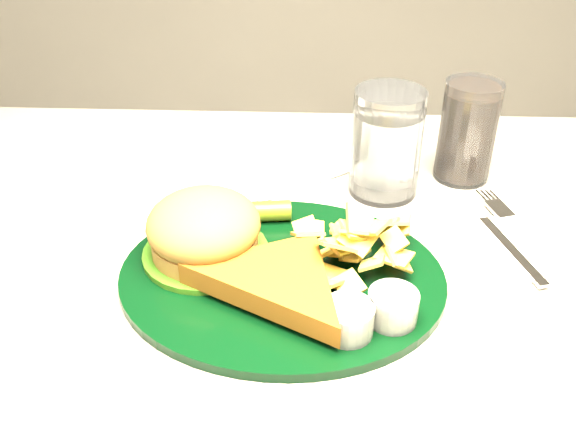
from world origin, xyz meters
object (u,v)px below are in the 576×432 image
Objects in this scene: dinner_plate at (282,251)px; fork_napkin at (509,245)px; water_glass at (386,143)px; cola_glass at (467,131)px.

fork_napkin is at bearing 18.30° from dinner_plate.
water_glass is 0.81× the size of fork_napkin.
water_glass is 0.12m from cola_glass.
dinner_plate is 0.33m from cola_glass.
fork_napkin is at bearing -81.40° from cola_glass.
fork_napkin is at bearing -42.71° from water_glass.
cola_glass is at bearing 21.59° from water_glass.
fork_napkin is (0.13, -0.12, -0.06)m from water_glass.
water_glass reaches higher than cola_glass.
dinner_plate is at bearing -122.35° from water_glass.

